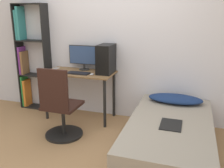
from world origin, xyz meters
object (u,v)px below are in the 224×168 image
monitor (84,56)px  pc_tower (106,59)px  office_chair (61,111)px  bed (169,137)px  keyboard (78,73)px  bookshelf (29,58)px

monitor → pc_tower: size_ratio=1.18×
office_chair → bed: size_ratio=0.54×
pc_tower → keyboard: bearing=-155.4°
office_chair → bed: (1.45, 0.05, -0.17)m
keyboard → pc_tower: pc_tower is taller
bed → keyboard: bearing=159.4°
bookshelf → keyboard: size_ratio=5.24×
pc_tower → office_chair: bearing=-116.3°
office_chair → pc_tower: 1.05m
monitor → keyboard: bearing=-84.5°
bookshelf → monitor: (1.04, 0.01, 0.08)m
office_chair → pc_tower: pc_tower is taller
office_chair → pc_tower: (0.38, 0.77, 0.60)m
pc_tower → bookshelf: bearing=176.4°
monitor → pc_tower: pc_tower is taller
bed → monitor: size_ratio=3.59×
keyboard → pc_tower: size_ratio=0.79×
office_chair → monitor: monitor is taller
office_chair → monitor: bearing=92.1°
office_chair → keyboard: 0.71m
bookshelf → bed: bearing=-17.9°
bookshelf → bed: (2.53, -0.82, -0.69)m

